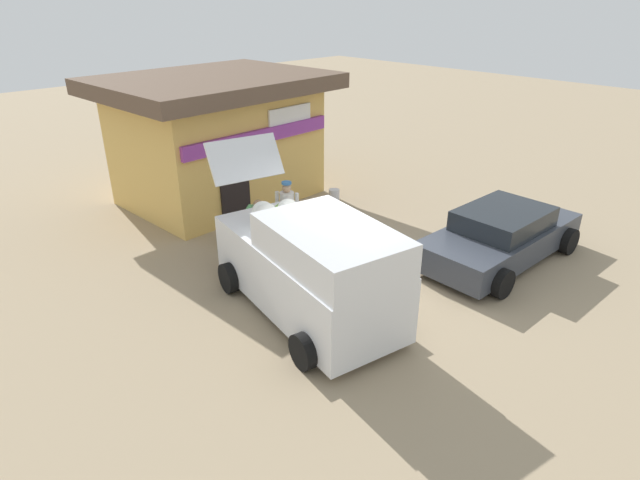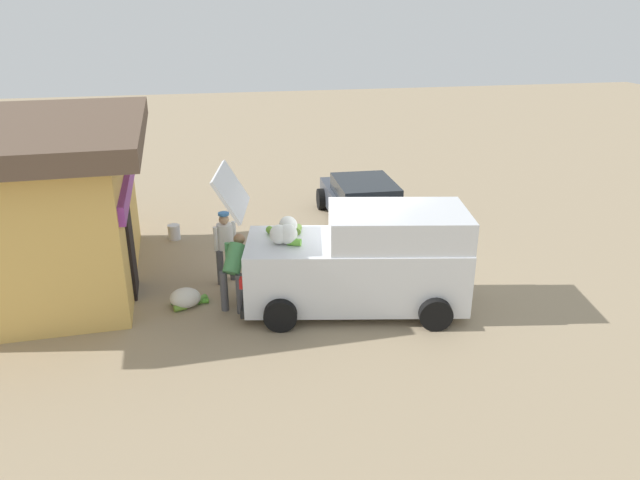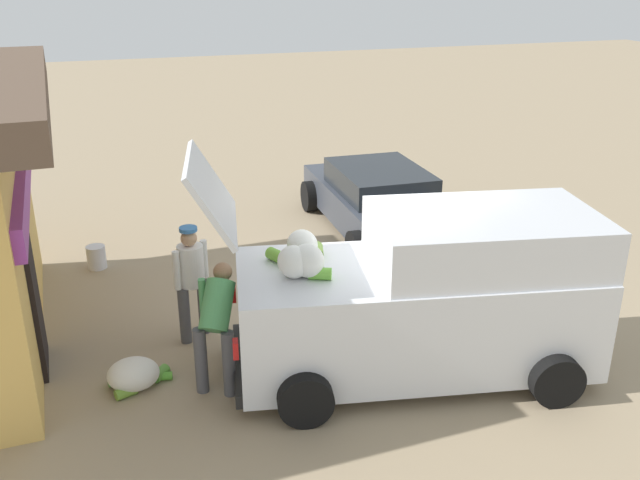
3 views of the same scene
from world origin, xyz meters
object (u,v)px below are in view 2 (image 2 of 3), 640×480
at_px(storefront_bar, 36,202).
at_px(vendor_standing, 225,243).
at_px(customer_bending, 234,267).
at_px(paint_bucket, 174,232).
at_px(unloaded_banana_pile, 186,298).
at_px(delivery_van, 363,260).
at_px(parked_sedan, 364,204).

distance_m(storefront_bar, vendor_standing, 3.96).
height_order(customer_bending, paint_bucket, customer_bending).
relative_size(customer_bending, paint_bucket, 3.85).
xyz_separation_m(unloaded_banana_pile, paint_bucket, (3.80, 0.33, 0.01)).
xyz_separation_m(storefront_bar, unloaded_banana_pile, (-1.69, -2.91, -1.65)).
distance_m(delivery_van, customer_bending, 2.50).
relative_size(vendor_standing, paint_bucket, 4.12).
bearing_deg(unloaded_banana_pile, delivery_van, -100.62).
relative_size(storefront_bar, unloaded_banana_pile, 7.93).
height_order(delivery_van, parked_sedan, delivery_van).
bearing_deg(vendor_standing, unloaded_banana_pile, 139.01).
height_order(storefront_bar, unloaded_banana_pile, storefront_bar).
relative_size(vendor_standing, unloaded_banana_pile, 2.05).
height_order(parked_sedan, vendor_standing, vendor_standing).
height_order(parked_sedan, customer_bending, customer_bending).
relative_size(storefront_bar, parked_sedan, 1.43).
bearing_deg(vendor_standing, parked_sedan, -52.66).
distance_m(customer_bending, paint_bucket, 4.31).
xyz_separation_m(parked_sedan, vendor_standing, (-2.96, 3.89, 0.32)).
xyz_separation_m(vendor_standing, customer_bending, (-1.25, -0.11, -0.01)).
bearing_deg(unloaded_banana_pile, vendor_standing, -40.99).
distance_m(delivery_van, paint_bucket, 5.89).
relative_size(parked_sedan, paint_bucket, 11.19).
bearing_deg(paint_bucket, storefront_bar, 129.29).
height_order(storefront_bar, vendor_standing, storefront_bar).
height_order(delivery_van, customer_bending, delivery_van).
bearing_deg(vendor_standing, customer_bending, -174.85).
xyz_separation_m(storefront_bar, vendor_standing, (-0.68, -3.79, -0.93)).
height_order(storefront_bar, customer_bending, storefront_bar).
height_order(vendor_standing, unloaded_banana_pile, vendor_standing).
bearing_deg(paint_bucket, parked_sedan, -88.05).
xyz_separation_m(storefront_bar, delivery_van, (-2.34, -6.36, -0.84)).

